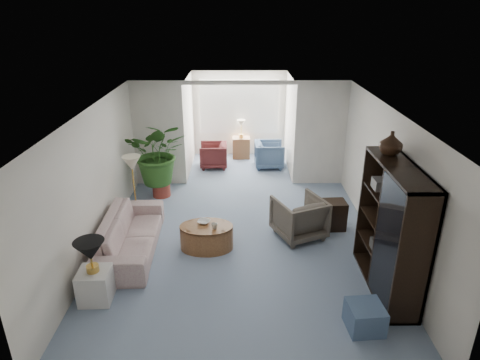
{
  "coord_description": "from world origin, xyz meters",
  "views": [
    {
      "loc": [
        -0.03,
        -6.46,
        4.07
      ],
      "look_at": [
        0.0,
        0.6,
        1.1
      ],
      "focal_mm": 31.38,
      "sensor_mm": 36.0,
      "label": 1
    }
  ],
  "objects_px": {
    "coffee_bowl": "(204,222)",
    "coffee_cup": "(214,226)",
    "framed_picture": "(392,162)",
    "table_lamp": "(90,251)",
    "sofa": "(130,234)",
    "coffee_table": "(207,237)",
    "side_table_dark": "(333,215)",
    "sunroom_chair_maroon": "(213,155)",
    "ottoman": "(365,317)",
    "sunroom_chair_blue": "(269,155)",
    "cabinet_urn": "(391,143)",
    "floor_lamp": "(132,163)",
    "end_table": "(95,285)",
    "entertainment_cabinet": "(391,230)",
    "sunroom_table": "(241,148)",
    "plant_pot": "(161,189)",
    "wingback_chair": "(299,217)"
  },
  "relations": [
    {
      "from": "coffee_bowl",
      "to": "coffee_cup",
      "type": "xyz_separation_m",
      "value": [
        0.2,
        -0.2,
        0.02
      ]
    },
    {
      "from": "framed_picture",
      "to": "table_lamp",
      "type": "relative_size",
      "value": 1.14
    },
    {
      "from": "sofa",
      "to": "coffee_table",
      "type": "distance_m",
      "value": 1.34
    },
    {
      "from": "side_table_dark",
      "to": "sunroom_chair_maroon",
      "type": "xyz_separation_m",
      "value": [
        -2.5,
        3.36,
        0.04
      ]
    },
    {
      "from": "table_lamp",
      "to": "sunroom_chair_maroon",
      "type": "height_order",
      "value": "table_lamp"
    },
    {
      "from": "coffee_table",
      "to": "sunroom_chair_maroon",
      "type": "relative_size",
      "value": 1.31
    },
    {
      "from": "framed_picture",
      "to": "coffee_cup",
      "type": "relative_size",
      "value": 4.59
    },
    {
      "from": "ottoman",
      "to": "sunroom_chair_blue",
      "type": "xyz_separation_m",
      "value": [
        -0.87,
        6.13,
        0.16
      ]
    },
    {
      "from": "table_lamp",
      "to": "cabinet_urn",
      "type": "height_order",
      "value": "cabinet_urn"
    },
    {
      "from": "side_table_dark",
      "to": "sunroom_chair_maroon",
      "type": "bearing_deg",
      "value": 126.69
    },
    {
      "from": "sofa",
      "to": "coffee_cup",
      "type": "relative_size",
      "value": 20.72
    },
    {
      "from": "coffee_table",
      "to": "cabinet_urn",
      "type": "relative_size",
      "value": 2.67
    },
    {
      "from": "side_table_dark",
      "to": "sunroom_chair_blue",
      "type": "bearing_deg",
      "value": 106.63
    },
    {
      "from": "coffee_bowl",
      "to": "sunroom_chair_maroon",
      "type": "height_order",
      "value": "sunroom_chair_maroon"
    },
    {
      "from": "coffee_cup",
      "to": "framed_picture",
      "type": "bearing_deg",
      "value": -1.05
    },
    {
      "from": "floor_lamp",
      "to": "framed_picture",
      "type": "bearing_deg",
      "value": -14.66
    },
    {
      "from": "side_table_dark",
      "to": "sunroom_chair_maroon",
      "type": "relative_size",
      "value": 0.79
    },
    {
      "from": "sofa",
      "to": "coffee_cup",
      "type": "xyz_separation_m",
      "value": [
        1.49,
        -0.02,
        0.17
      ]
    },
    {
      "from": "end_table",
      "to": "coffee_bowl",
      "type": "xyz_separation_m",
      "value": [
        1.49,
        1.53,
        0.23
      ]
    },
    {
      "from": "coffee_bowl",
      "to": "coffee_cup",
      "type": "height_order",
      "value": "coffee_cup"
    },
    {
      "from": "sofa",
      "to": "entertainment_cabinet",
      "type": "relative_size",
      "value": 1.13
    },
    {
      "from": "sunroom_chair_maroon",
      "to": "cabinet_urn",
      "type": "bearing_deg",
      "value": 30.65
    },
    {
      "from": "sofa",
      "to": "table_lamp",
      "type": "height_order",
      "value": "table_lamp"
    },
    {
      "from": "table_lamp",
      "to": "floor_lamp",
      "type": "distance_m",
      "value": 2.5
    },
    {
      "from": "framed_picture",
      "to": "coffee_table",
      "type": "xyz_separation_m",
      "value": [
        -3.06,
        0.15,
        -1.47
      ]
    },
    {
      "from": "framed_picture",
      "to": "entertainment_cabinet",
      "type": "bearing_deg",
      "value": -103.55
    },
    {
      "from": "ottoman",
      "to": "sunroom_chair_maroon",
      "type": "height_order",
      "value": "sunroom_chair_maroon"
    },
    {
      "from": "coffee_table",
      "to": "entertainment_cabinet",
      "type": "distance_m",
      "value": 3.14
    },
    {
      "from": "coffee_cup",
      "to": "sunroom_table",
      "type": "relative_size",
      "value": 0.18
    },
    {
      "from": "floor_lamp",
      "to": "plant_pot",
      "type": "relative_size",
      "value": 0.9
    },
    {
      "from": "side_table_dark",
      "to": "cabinet_urn",
      "type": "distance_m",
      "value": 2.35
    },
    {
      "from": "plant_pot",
      "to": "coffee_cup",
      "type": "bearing_deg",
      "value": -60.2
    },
    {
      "from": "wingback_chair",
      "to": "plant_pot",
      "type": "height_order",
      "value": "wingback_chair"
    },
    {
      "from": "sofa",
      "to": "sunroom_chair_maroon",
      "type": "relative_size",
      "value": 3.12
    },
    {
      "from": "coffee_cup",
      "to": "ottoman",
      "type": "relative_size",
      "value": 0.24
    },
    {
      "from": "cabinet_urn",
      "to": "side_table_dark",
      "type": "bearing_deg",
      "value": 107.65
    },
    {
      "from": "table_lamp",
      "to": "plant_pot",
      "type": "xyz_separation_m",
      "value": [
        0.35,
        3.67,
        -0.69
      ]
    },
    {
      "from": "coffee_bowl",
      "to": "entertainment_cabinet",
      "type": "height_order",
      "value": "entertainment_cabinet"
    },
    {
      "from": "wingback_chair",
      "to": "cabinet_urn",
      "type": "height_order",
      "value": "cabinet_urn"
    },
    {
      "from": "floor_lamp",
      "to": "entertainment_cabinet",
      "type": "height_order",
      "value": "entertainment_cabinet"
    },
    {
      "from": "entertainment_cabinet",
      "to": "coffee_bowl",
      "type": "bearing_deg",
      "value": 157.24
    },
    {
      "from": "side_table_dark",
      "to": "wingback_chair",
      "type": "bearing_deg",
      "value": -156.8
    },
    {
      "from": "framed_picture",
      "to": "coffee_bowl",
      "type": "bearing_deg",
      "value": 175.34
    },
    {
      "from": "floor_lamp",
      "to": "sunroom_chair_blue",
      "type": "xyz_separation_m",
      "value": [
        2.88,
        3.05,
        -0.9
      ]
    },
    {
      "from": "end_table",
      "to": "floor_lamp",
      "type": "bearing_deg",
      "value": 88.65
    },
    {
      "from": "end_table",
      "to": "side_table_dark",
      "type": "xyz_separation_m",
      "value": [
        3.94,
        2.15,
        0.03
      ]
    },
    {
      "from": "entertainment_cabinet",
      "to": "side_table_dark",
      "type": "bearing_deg",
      "value": 103.03
    },
    {
      "from": "framed_picture",
      "to": "floor_lamp",
      "type": "height_order",
      "value": "framed_picture"
    },
    {
      "from": "ottoman",
      "to": "sunroom_chair_blue",
      "type": "relative_size",
      "value": 0.6
    },
    {
      "from": "coffee_table",
      "to": "coffee_bowl",
      "type": "height_order",
      "value": "coffee_bowl"
    }
  ]
}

